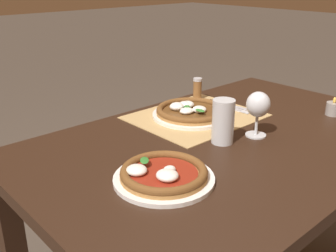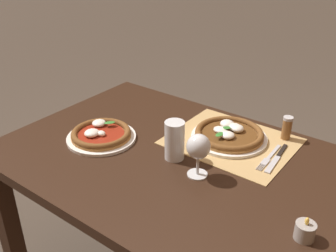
{
  "view_description": "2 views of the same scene",
  "coord_description": "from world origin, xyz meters",
  "px_view_note": "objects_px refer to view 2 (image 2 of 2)",
  "views": [
    {
      "loc": [
        0.98,
        0.76,
        1.26
      ],
      "look_at": [
        0.24,
        -0.05,
        0.83
      ],
      "focal_mm": 42.0,
      "sensor_mm": 36.0,
      "label": 1
    },
    {
      "loc": [
        -0.65,
        0.98,
        1.51
      ],
      "look_at": [
        0.13,
        -0.05,
        0.82
      ],
      "focal_mm": 42.0,
      "sensor_mm": 36.0,
      "label": 2
    }
  ],
  "objects_px": {
    "pizza_far": "(101,135)",
    "pint_glass": "(175,141)",
    "fork": "(269,157)",
    "pepper_shaker": "(287,128)",
    "pizza_near": "(229,134)",
    "wine_glass": "(198,148)",
    "knife": "(277,158)",
    "votive_candle": "(305,232)"
  },
  "relations": [
    {
      "from": "pizza_near",
      "to": "pizza_far",
      "type": "xyz_separation_m",
      "value": [
        0.4,
        0.3,
        -0.0
      ]
    },
    {
      "from": "wine_glass",
      "to": "fork",
      "type": "height_order",
      "value": "wine_glass"
    },
    {
      "from": "pizza_near",
      "to": "pint_glass",
      "type": "distance_m",
      "value": 0.26
    },
    {
      "from": "wine_glass",
      "to": "pepper_shaker",
      "type": "relative_size",
      "value": 1.6
    },
    {
      "from": "wine_glass",
      "to": "pint_glass",
      "type": "distance_m",
      "value": 0.14
    },
    {
      "from": "votive_candle",
      "to": "fork",
      "type": "bearing_deg",
      "value": -52.54
    },
    {
      "from": "knife",
      "to": "votive_candle",
      "type": "bearing_deg",
      "value": 123.67
    },
    {
      "from": "pizza_far",
      "to": "knife",
      "type": "distance_m",
      "value": 0.67
    },
    {
      "from": "pepper_shaker",
      "to": "pint_glass",
      "type": "bearing_deg",
      "value": 54.12
    },
    {
      "from": "pepper_shaker",
      "to": "pizza_far",
      "type": "bearing_deg",
      "value": 36.83
    },
    {
      "from": "pint_glass",
      "to": "knife",
      "type": "relative_size",
      "value": 0.67
    },
    {
      "from": "pint_glass",
      "to": "knife",
      "type": "distance_m",
      "value": 0.37
    },
    {
      "from": "pepper_shaker",
      "to": "fork",
      "type": "bearing_deg",
      "value": 92.97
    },
    {
      "from": "wine_glass",
      "to": "votive_candle",
      "type": "xyz_separation_m",
      "value": [
        -0.39,
        0.07,
        -0.08
      ]
    },
    {
      "from": "pizza_near",
      "to": "pepper_shaker",
      "type": "distance_m",
      "value": 0.22
    },
    {
      "from": "fork",
      "to": "votive_candle",
      "type": "bearing_deg",
      "value": 127.46
    },
    {
      "from": "pizza_far",
      "to": "knife",
      "type": "relative_size",
      "value": 1.26
    },
    {
      "from": "knife",
      "to": "votive_candle",
      "type": "relative_size",
      "value": 3.0
    },
    {
      "from": "votive_candle",
      "to": "pepper_shaker",
      "type": "height_order",
      "value": "pepper_shaker"
    },
    {
      "from": "pepper_shaker",
      "to": "pizza_near",
      "type": "bearing_deg",
      "value": 37.72
    },
    {
      "from": "pizza_far",
      "to": "pint_glass",
      "type": "distance_m",
      "value": 0.32
    },
    {
      "from": "pizza_near",
      "to": "votive_candle",
      "type": "xyz_separation_m",
      "value": [
        -0.43,
        0.35,
        0.0
      ]
    },
    {
      "from": "pizza_far",
      "to": "wine_glass",
      "type": "relative_size",
      "value": 1.75
    },
    {
      "from": "wine_glass",
      "to": "knife",
      "type": "xyz_separation_m",
      "value": [
        -0.18,
        -0.25,
        -0.1
      ]
    },
    {
      "from": "pint_glass",
      "to": "knife",
      "type": "xyz_separation_m",
      "value": [
        -0.3,
        -0.21,
        -0.06
      ]
    },
    {
      "from": "pint_glass",
      "to": "pepper_shaker",
      "type": "xyz_separation_m",
      "value": [
        -0.27,
        -0.37,
        -0.02
      ]
    },
    {
      "from": "votive_candle",
      "to": "pepper_shaker",
      "type": "bearing_deg",
      "value": -62.74
    },
    {
      "from": "pizza_near",
      "to": "pepper_shaker",
      "type": "relative_size",
      "value": 3.06
    },
    {
      "from": "fork",
      "to": "pizza_far",
      "type": "bearing_deg",
      "value": 24.07
    },
    {
      "from": "votive_candle",
      "to": "wine_glass",
      "type": "bearing_deg",
      "value": -10.77
    },
    {
      "from": "fork",
      "to": "knife",
      "type": "relative_size",
      "value": 0.93
    },
    {
      "from": "fork",
      "to": "pepper_shaker",
      "type": "height_order",
      "value": "pepper_shaker"
    },
    {
      "from": "knife",
      "to": "pepper_shaker",
      "type": "xyz_separation_m",
      "value": [
        0.03,
        -0.16,
        0.04
      ]
    },
    {
      "from": "wine_glass",
      "to": "votive_candle",
      "type": "height_order",
      "value": "wine_glass"
    },
    {
      "from": "pizza_near",
      "to": "knife",
      "type": "xyz_separation_m",
      "value": [
        -0.21,
        0.02,
        -0.02
      ]
    },
    {
      "from": "pint_glass",
      "to": "fork",
      "type": "bearing_deg",
      "value": -144.19
    },
    {
      "from": "pizza_far",
      "to": "pint_glass",
      "type": "height_order",
      "value": "pint_glass"
    },
    {
      "from": "pepper_shaker",
      "to": "wine_glass",
      "type": "bearing_deg",
      "value": 70.93
    },
    {
      "from": "pizza_near",
      "to": "pizza_far",
      "type": "relative_size",
      "value": 1.09
    },
    {
      "from": "votive_candle",
      "to": "pizza_near",
      "type": "bearing_deg",
      "value": -39.41
    },
    {
      "from": "pint_glass",
      "to": "knife",
      "type": "bearing_deg",
      "value": -144.98
    },
    {
      "from": "pizza_near",
      "to": "knife",
      "type": "relative_size",
      "value": 1.38
    }
  ]
}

